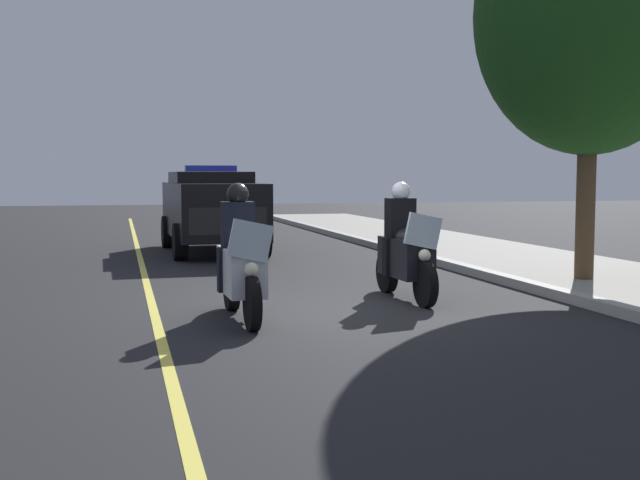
% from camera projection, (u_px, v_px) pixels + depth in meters
% --- Properties ---
extents(ground_plane, '(80.00, 80.00, 0.00)m').
position_uv_depth(ground_plane, '(328.00, 308.00, 10.83)').
color(ground_plane, black).
extents(curb_strip, '(48.00, 0.24, 0.15)m').
position_uv_depth(curb_strip, '(556.00, 293.00, 11.68)').
color(curb_strip, '#9E9B93').
rests_on(curb_strip, ground).
extents(lane_stripe_center, '(48.00, 0.12, 0.01)m').
position_uv_depth(lane_stripe_center, '(155.00, 315.00, 10.26)').
color(lane_stripe_center, '#E0D14C').
rests_on(lane_stripe_center, ground).
extents(police_motorcycle_lead_left, '(2.14, 0.57, 1.72)m').
position_uv_depth(police_motorcycle_lead_left, '(241.00, 264.00, 9.89)').
color(police_motorcycle_lead_left, black).
rests_on(police_motorcycle_lead_left, ground).
extents(police_motorcycle_lead_right, '(2.14, 0.57, 1.72)m').
position_uv_depth(police_motorcycle_lead_right, '(405.00, 252.00, 11.52)').
color(police_motorcycle_lead_right, black).
rests_on(police_motorcycle_lead_right, ground).
extents(police_suv, '(4.95, 2.17, 2.05)m').
position_uv_depth(police_suv, '(212.00, 207.00, 18.57)').
color(police_suv, black).
rests_on(police_suv, ground).
extents(tree_mid_block, '(3.77, 3.77, 6.64)m').
position_uv_depth(tree_mid_block, '(591.00, 14.00, 12.79)').
color(tree_mid_block, '#4C3823').
rests_on(tree_mid_block, sidewalk_strip).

